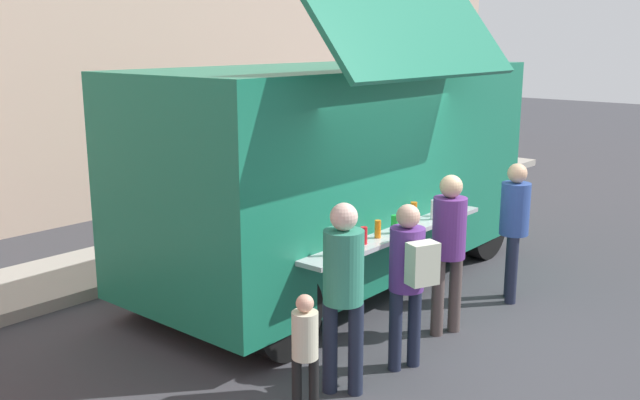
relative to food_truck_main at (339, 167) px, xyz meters
The scene contains 8 objects.
ground_plane 2.43m from the food_truck_main, 105.95° to the right, with size 60.00×60.00×0.00m, color #38383D.
food_truck_main is the anchor object (origin of this frame).
trash_bin 4.97m from the food_truck_main, 28.57° to the left, with size 0.60×0.60×0.99m, color #2D6234.
customer_front_ordering 2.10m from the food_truck_main, 105.14° to the right, with size 0.36×0.36×1.76m.
customer_mid_with_backpack 2.70m from the food_truck_main, 125.64° to the right, with size 0.43×0.54×1.65m.
customer_rear_waiting 3.08m from the food_truck_main, 139.43° to the right, with size 0.36×0.36×1.78m.
customer_extra_browsing 2.27m from the food_truck_main, 67.17° to the right, with size 0.35×0.35×1.71m.
child_near_queue 3.59m from the food_truck_main, 144.79° to the right, with size 0.22×0.22×1.10m.
Camera 1 is at (-6.32, -3.89, 3.16)m, focal length 39.43 mm.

